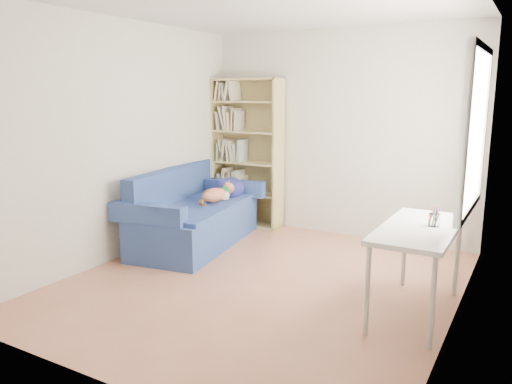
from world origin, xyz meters
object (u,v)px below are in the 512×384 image
Objects in this scene: bookshelf at (247,159)px; pen_cup at (434,218)px; sofa at (195,216)px; desk at (419,235)px.

bookshelf is 11.52× the size of pen_cup.
bookshelf is (0.08, 1.12, 0.58)m from sofa.
sofa is at bearing -93.90° from bookshelf.
sofa reaches higher than desk.
desk is (2.78, -0.67, 0.33)m from sofa.
bookshelf is at bearing 148.36° from pen_cup.
bookshelf is 1.61× the size of desk.
desk is at bearing -33.60° from bookshelf.
pen_cup is at bearing -31.64° from bookshelf.
sofa is 2.88m from desk.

